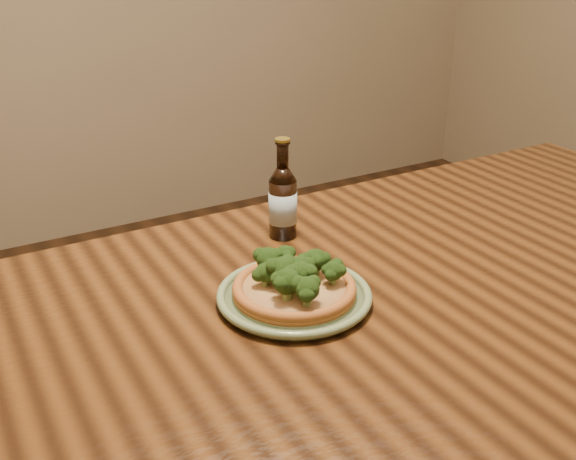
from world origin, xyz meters
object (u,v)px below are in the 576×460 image
table (428,327)px  plate (294,296)px  pizza (294,283)px  beer_bottle (283,201)px

table → plate: size_ratio=6.37×
pizza → beer_bottle: 0.25m
table → pizza: pizza is taller
table → plate: (-0.24, 0.06, 0.10)m
plate → beer_bottle: beer_bottle is taller
plate → beer_bottle: bearing=65.1°
beer_bottle → plate: bearing=-132.5°
plate → pizza: 0.02m
plate → pizza: (-0.00, 0.00, 0.02)m
table → plate: bearing=166.4°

